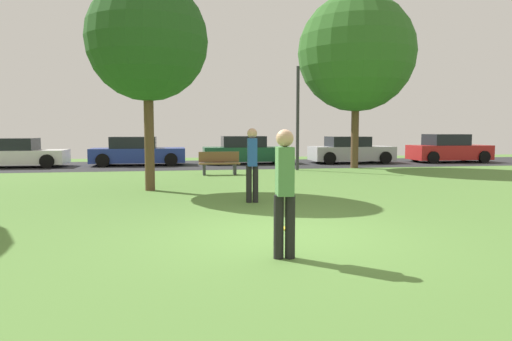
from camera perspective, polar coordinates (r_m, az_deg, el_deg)
The scene contains 14 objects.
ground_plane at distance 7.95m, azimuth 3.30°, elevation -7.90°, with size 44.00×44.00×0.00m, color #547F38.
road_strip at distance 23.68m, azimuth -5.56°, elevation 0.73°, with size 44.00×6.40×0.01m, color #28282B.
oak_tree_right at distance 22.22m, azimuth 12.20°, elevation 13.89°, with size 5.30×5.30×7.89m.
maple_tree_far at distance 14.10m, azimuth -13.19°, elevation 15.24°, with size 3.46×3.46×6.05m.
person_thrower at distance 6.37m, azimuth 3.52°, elevation -2.03°, with size 0.30×0.34×1.78m.
person_catcher at distance 11.29m, azimuth -0.47°, elevation 1.16°, with size 0.30×0.34×1.81m.
frisbee_disc at distance 8.41m, azimuth 3.12°, elevation -7.09°, with size 0.27×0.27×0.03m, color yellow.
parked_car_white at distance 24.63m, azimuth -27.29°, elevation 1.81°, with size 4.35×2.05×1.37m.
parked_car_blue at distance 23.87m, azimuth -14.34°, elevation 2.18°, with size 4.55×2.05×1.42m.
parked_car_green at distance 24.12m, azimuth -1.15°, elevation 2.39°, with size 4.57×1.93×1.44m.
parked_car_silver at distance 25.20m, azimuth 11.50°, elevation 2.38°, with size 4.32×2.03×1.41m.
parked_car_red at distance 27.45m, azimuth 22.51°, elevation 2.40°, with size 4.23×2.01×1.52m.
park_bench at distance 18.35m, azimuth -4.53°, elevation 0.93°, with size 1.60×0.45×0.90m.
street_lamp_post at distance 20.44m, azimuth 5.13°, elevation 6.36°, with size 0.14×0.14×4.50m, color #2D2D33.
Camera 1 is at (-1.77, -7.54, 1.78)m, focal length 32.63 mm.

